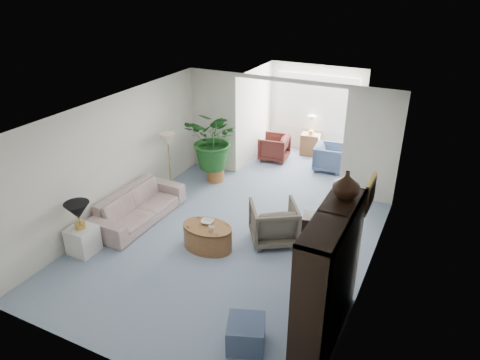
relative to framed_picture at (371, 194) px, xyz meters
The scene contains 26 objects.
floor 2.99m from the framed_picture, behind, with size 6.00×6.00×0.00m, color #7E90A6.
sunroom_floor 5.16m from the framed_picture, 120.36° to the left, with size 2.60×2.60×0.00m, color #7E90A6.
back_pier_left 5.37m from the framed_picture, 144.59° to the left, with size 1.20×0.12×2.50m, color beige.
back_pier_right 3.18m from the framed_picture, 100.24° to the left, with size 1.20×0.12×2.50m, color beige.
back_header 4.03m from the framed_picture, 128.43° to the left, with size 2.60×0.12×0.10m, color beige.
window_pane 5.83m from the framed_picture, 114.98° to the left, with size 2.20×0.02×1.50m, color white.
window_blinds 5.81m from the framed_picture, 115.11° to the left, with size 2.20×0.02×1.50m, color white.
framed_picture is the anchor object (origin of this frame).
sofa 4.68m from the framed_picture, behind, with size 2.15×0.84×0.63m, color beige.
end_table 5.03m from the framed_picture, 165.72° to the right, with size 0.46×0.46×0.50m, color white.
table_lamp 4.89m from the framed_picture, 165.72° to the right, with size 0.44×0.44×0.30m, color black.
floor_lamp 4.93m from the framed_picture, 161.47° to the left, with size 0.36×0.36×0.28m, color beige.
coffee_table 3.11m from the framed_picture, behind, with size 0.95×0.95×0.45m, color olive.
coffee_bowl 3.04m from the framed_picture, behind, with size 0.22×0.22×0.06m, color silver.
coffee_cup 2.86m from the framed_picture, behind, with size 0.11×0.11×0.10m, color silver.
wingback_chair 2.29m from the framed_picture, 159.07° to the left, with size 0.83×0.85×0.77m, color #685F52.
side_table_dark 2.02m from the framed_picture, 137.24° to the left, with size 0.46×0.37×0.55m, color black.
entertainment_cabinet 1.41m from the framed_picture, 101.03° to the right, with size 0.46×1.73×1.92m, color black.
cabinet_urn 0.83m from the framed_picture, 108.68° to the right, with size 0.36×0.36×0.37m, color black.
ottoman 2.64m from the framed_picture, 120.21° to the right, with size 0.50×0.50×0.40m, color #4B6181.
plant_pot 4.94m from the framed_picture, 148.14° to the left, with size 0.40×0.40×0.32m, color #A1602E.
house_plant 4.74m from the framed_picture, 148.14° to the left, with size 1.31×1.14×1.46m, color #1B501C.
sunroom_chair_blue 4.83m from the framed_picture, 111.86° to the left, with size 0.71×0.73×0.66m, color #4B6181.
sunroom_chair_maroon 5.54m from the framed_picture, 126.88° to the left, with size 0.71×0.73×0.67m, color #56231D.
sunroom_table 5.79m from the framed_picture, 116.11° to the left, with size 0.49×0.38×0.60m, color olive.
shelf_clutter 1.62m from the framed_picture, 101.09° to the right, with size 0.30×0.96×1.06m.
Camera 1 is at (3.28, -6.04, 4.67)m, focal length 33.23 mm.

